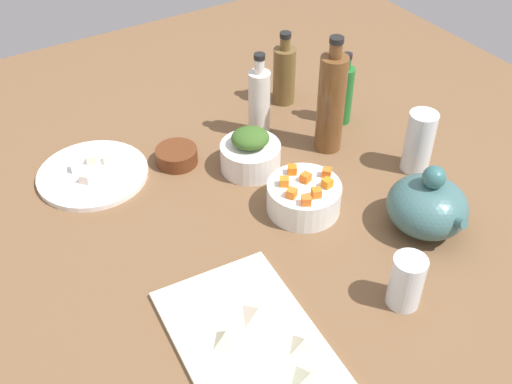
{
  "coord_description": "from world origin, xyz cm",
  "views": [
    {
      "loc": [
        81.01,
        -50.22,
        87.96
      ],
      "look_at": [
        0.0,
        0.0,
        8.0
      ],
      "focal_mm": 43.25,
      "sensor_mm": 36.0,
      "label": 1
    }
  ],
  "objects_px": {
    "teapot": "(428,205)",
    "cutting_board": "(251,345)",
    "bottle_3": "(284,74)",
    "drinking_glass_1": "(419,142)",
    "bowl_small_side": "(177,156)",
    "bottle_0": "(331,102)",
    "drinking_glass_0": "(406,281)",
    "bottle_1": "(344,94)",
    "bowl_carrots": "(304,197)",
    "bottle_2": "(259,102)",
    "plate_tofu": "(93,174)",
    "bowl_greens": "(250,157)"
  },
  "relations": [
    {
      "from": "bottle_0",
      "to": "bottle_1",
      "type": "relative_size",
      "value": 1.51
    },
    {
      "from": "bottle_1",
      "to": "plate_tofu",
      "type": "bearing_deg",
      "value": -100.54
    },
    {
      "from": "bottle_2",
      "to": "drinking_glass_0",
      "type": "relative_size",
      "value": 2.02
    },
    {
      "from": "bottle_3",
      "to": "bowl_greens",
      "type": "bearing_deg",
      "value": -48.15
    },
    {
      "from": "bottle_1",
      "to": "cutting_board",
      "type": "bearing_deg",
      "value": -49.84
    },
    {
      "from": "cutting_board",
      "to": "teapot",
      "type": "bearing_deg",
      "value": 98.3
    },
    {
      "from": "bottle_3",
      "to": "drinking_glass_1",
      "type": "bearing_deg",
      "value": 13.09
    },
    {
      "from": "bowl_greens",
      "to": "bowl_small_side",
      "type": "height_order",
      "value": "bowl_greens"
    },
    {
      "from": "drinking_glass_0",
      "to": "bottle_3",
      "type": "bearing_deg",
      "value": 163.79
    },
    {
      "from": "drinking_glass_0",
      "to": "teapot",
      "type": "bearing_deg",
      "value": 126.48
    },
    {
      "from": "bowl_small_side",
      "to": "bottle_2",
      "type": "xyz_separation_m",
      "value": [
        0.0,
        0.22,
        0.07
      ]
    },
    {
      "from": "plate_tofu",
      "to": "drinking_glass_1",
      "type": "xyz_separation_m",
      "value": [
        0.35,
        0.62,
        0.07
      ]
    },
    {
      "from": "cutting_board",
      "to": "plate_tofu",
      "type": "relative_size",
      "value": 1.47
    },
    {
      "from": "bowl_small_side",
      "to": "bottle_0",
      "type": "xyz_separation_m",
      "value": [
        0.13,
        0.33,
        0.1
      ]
    },
    {
      "from": "drinking_glass_1",
      "to": "bottle_2",
      "type": "bearing_deg",
      "value": -143.16
    },
    {
      "from": "bottle_2",
      "to": "drinking_glass_1",
      "type": "height_order",
      "value": "bottle_2"
    },
    {
      "from": "cutting_board",
      "to": "drinking_glass_1",
      "type": "relative_size",
      "value": 2.5
    },
    {
      "from": "bottle_0",
      "to": "drinking_glass_1",
      "type": "height_order",
      "value": "bottle_0"
    },
    {
      "from": "plate_tofu",
      "to": "bowl_small_side",
      "type": "height_order",
      "value": "bowl_small_side"
    },
    {
      "from": "teapot",
      "to": "drinking_glass_1",
      "type": "xyz_separation_m",
      "value": [
        -0.15,
        0.12,
        0.01
      ]
    },
    {
      "from": "cutting_board",
      "to": "bowl_carrots",
      "type": "bearing_deg",
      "value": 131.1
    },
    {
      "from": "bottle_1",
      "to": "drinking_glass_1",
      "type": "relative_size",
      "value": 1.28
    },
    {
      "from": "plate_tofu",
      "to": "bottle_0",
      "type": "height_order",
      "value": "bottle_0"
    },
    {
      "from": "plate_tofu",
      "to": "bottle_1",
      "type": "distance_m",
      "value": 0.62
    },
    {
      "from": "drinking_glass_0",
      "to": "bottle_2",
      "type": "bearing_deg",
      "value": 173.86
    },
    {
      "from": "bottle_0",
      "to": "bottle_1",
      "type": "height_order",
      "value": "bottle_0"
    },
    {
      "from": "cutting_board",
      "to": "bottle_0",
      "type": "xyz_separation_m",
      "value": [
        -0.39,
        0.45,
        0.12
      ]
    },
    {
      "from": "bowl_greens",
      "to": "bowl_carrots",
      "type": "relative_size",
      "value": 0.88
    },
    {
      "from": "drinking_glass_1",
      "to": "bowl_greens",
      "type": "bearing_deg",
      "value": -121.75
    },
    {
      "from": "bottle_0",
      "to": "teapot",
      "type": "bearing_deg",
      "value": -0.42
    },
    {
      "from": "plate_tofu",
      "to": "bottle_2",
      "type": "bearing_deg",
      "value": 82.57
    },
    {
      "from": "bowl_small_side",
      "to": "bottle_2",
      "type": "height_order",
      "value": "bottle_2"
    },
    {
      "from": "drinking_glass_1",
      "to": "bottle_1",
      "type": "bearing_deg",
      "value": -175.0
    },
    {
      "from": "bowl_small_side",
      "to": "bottle_3",
      "type": "bearing_deg",
      "value": 104.78
    },
    {
      "from": "drinking_glass_0",
      "to": "bowl_small_side",
      "type": "bearing_deg",
      "value": -164.68
    },
    {
      "from": "bowl_greens",
      "to": "drinking_glass_1",
      "type": "xyz_separation_m",
      "value": [
        0.19,
        0.31,
        0.04
      ]
    },
    {
      "from": "teapot",
      "to": "drinking_glass_1",
      "type": "height_order",
      "value": "teapot"
    },
    {
      "from": "plate_tofu",
      "to": "bottle_3",
      "type": "relative_size",
      "value": 1.27
    },
    {
      "from": "bowl_small_side",
      "to": "teapot",
      "type": "height_order",
      "value": "teapot"
    },
    {
      "from": "teapot",
      "to": "cutting_board",
      "type": "bearing_deg",
      "value": -81.7
    },
    {
      "from": "cutting_board",
      "to": "drinking_glass_1",
      "type": "bearing_deg",
      "value": 111.26
    },
    {
      "from": "bowl_small_side",
      "to": "teapot",
      "type": "distance_m",
      "value": 0.56
    },
    {
      "from": "bowl_carrots",
      "to": "bottle_2",
      "type": "xyz_separation_m",
      "value": [
        -0.28,
        0.07,
        0.06
      ]
    },
    {
      "from": "bowl_small_side",
      "to": "bottle_0",
      "type": "distance_m",
      "value": 0.37
    },
    {
      "from": "bowl_greens",
      "to": "bottle_0",
      "type": "xyz_separation_m",
      "value": [
        0.03,
        0.2,
        0.09
      ]
    },
    {
      "from": "bowl_small_side",
      "to": "bottle_1",
      "type": "bearing_deg",
      "value": 81.9
    },
    {
      "from": "drinking_glass_0",
      "to": "bowl_greens",
      "type": "bearing_deg",
      "value": -176.73
    },
    {
      "from": "cutting_board",
      "to": "bowl_small_side",
      "type": "bearing_deg",
      "value": 166.97
    },
    {
      "from": "bottle_3",
      "to": "bottle_0",
      "type": "bearing_deg",
      "value": -6.62
    },
    {
      "from": "bowl_small_side",
      "to": "bowl_greens",
      "type": "bearing_deg",
      "value": 51.19
    }
  ]
}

